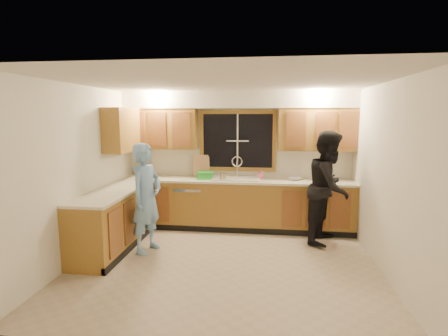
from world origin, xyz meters
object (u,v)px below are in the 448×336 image
object	(u,v)px
dishwasher	(191,205)
dish_crate	(205,175)
woman	(329,187)
knife_block	(147,170)
stove	(95,232)
man	(146,198)
soap_bottle	(261,174)
bowl	(294,179)
sink	(236,182)

from	to	relation	value
dishwasher	dish_crate	world-z (taller)	dish_crate
woman	knife_block	xyz separation A→B (m)	(-3.29, 0.68, 0.12)
stove	man	xyz separation A→B (m)	(0.56, 0.55, 0.38)
woman	knife_block	size ratio (longest dim) A/B	8.11
stove	soap_bottle	size ratio (longest dim) A/B	5.01
stove	knife_block	bearing A→B (deg)	87.97
woman	knife_block	world-z (taller)	woman
stove	dishwasher	bearing A→B (deg)	62.31
man	knife_block	distance (m)	1.53
dishwasher	bowl	size ratio (longest dim) A/B	3.56
dish_crate	soap_bottle	size ratio (longest dim) A/B	1.59
man	woman	bearing A→B (deg)	-57.34
sink	knife_block	distance (m)	1.74
knife_block	dish_crate	size ratio (longest dim) A/B	0.79
sink	bowl	world-z (taller)	sink
stove	dish_crate	size ratio (longest dim) A/B	3.16
dish_crate	stove	bearing A→B (deg)	-124.11
dishwasher	stove	distance (m)	2.04
bowl	knife_block	bearing A→B (deg)	177.72
woman	dish_crate	bearing A→B (deg)	99.72
dishwasher	man	distance (m)	1.39
knife_block	woman	bearing A→B (deg)	-19.05
soap_bottle	woman	bearing A→B (deg)	-27.43
knife_block	soap_bottle	xyz separation A→B (m)	(2.17, -0.09, -0.02)
dish_crate	man	bearing A→B (deg)	-117.97
dishwasher	knife_block	size ratio (longest dim) A/B	3.63
dishwasher	bowl	world-z (taller)	bowl
dishwasher	knife_block	world-z (taller)	knife_block
bowl	dishwasher	bearing A→B (deg)	-178.18
bowl	dish_crate	bearing A→B (deg)	-178.02
dishwasher	dish_crate	xyz separation A→B (m)	(0.28, 0.00, 0.58)
soap_bottle	sink	bearing A→B (deg)	-172.10
dishwasher	woman	world-z (taller)	woman
dishwasher	woman	xyz separation A→B (m)	(2.41, -0.50, 0.51)
stove	knife_block	distance (m)	2.07
dish_crate	bowl	distance (m)	1.62
dishwasher	man	size ratio (longest dim) A/B	0.49
dish_crate	soap_bottle	xyz separation A→B (m)	(1.02, 0.07, 0.02)
stove	knife_block	world-z (taller)	knife_block
man	stove	bearing A→B (deg)	152.18
man	soap_bottle	xyz separation A→B (m)	(1.69, 1.34, 0.18)
stove	soap_bottle	bearing A→B (deg)	40.05
soap_bottle	bowl	size ratio (longest dim) A/B	0.78
sink	knife_block	bearing A→B (deg)	174.85
stove	bowl	xyz separation A→B (m)	(2.85, 1.87, 0.50)
sink	dishwasher	bearing A→B (deg)	-179.01
stove	knife_block	size ratio (longest dim) A/B	3.99
stove	dish_crate	distance (m)	2.26
dishwasher	bowl	bearing A→B (deg)	1.82
sink	dish_crate	distance (m)	0.58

